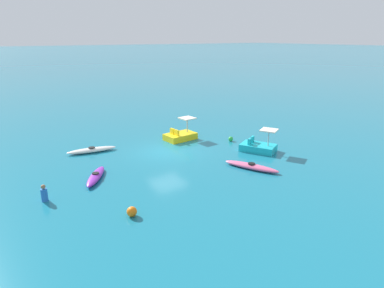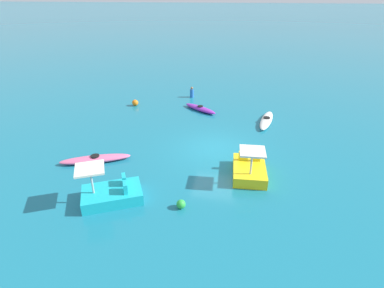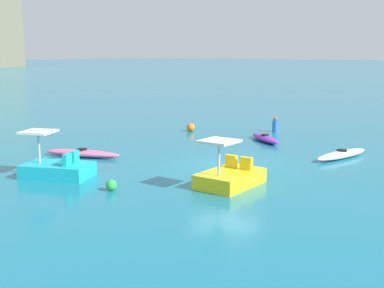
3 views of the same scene
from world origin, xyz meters
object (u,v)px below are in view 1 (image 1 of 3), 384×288
at_px(kayak_pink, 251,166).
at_px(buoy_orange, 132,212).
at_px(kayak_purple, 96,176).
at_px(person_near_shore, 44,194).
at_px(kayak_white, 92,150).
at_px(buoy_green, 231,139).
at_px(pedal_boat_cyan, 258,147).
at_px(pedal_boat_yellow, 180,135).

bearing_deg(kayak_pink, buoy_orange, 8.49).
height_order(kayak_purple, person_near_shore, person_near_shore).
bearing_deg(kayak_pink, kayak_white, -49.79).
bearing_deg(buoy_green, kayak_purple, 6.97).
bearing_deg(kayak_white, buoy_green, 161.12).
bearing_deg(buoy_green, person_near_shore, 10.60).
distance_m(kayak_pink, pedal_boat_cyan, 3.57).
bearing_deg(pedal_boat_cyan, person_near_shore, -1.11).
xyz_separation_m(kayak_white, buoy_orange, (1.30, 9.84, 0.07)).
relative_size(kayak_pink, pedal_boat_yellow, 1.37).
distance_m(kayak_purple, person_near_shore, 3.28).
height_order(pedal_boat_cyan, person_near_shore, pedal_boat_cyan).
distance_m(kayak_pink, buoy_orange, 8.63).
bearing_deg(person_near_shore, pedal_boat_yellow, -154.97).
relative_size(kayak_purple, buoy_orange, 5.95).
distance_m(kayak_purple, kayak_white, 4.92).
distance_m(kayak_white, buoy_orange, 9.92).
xyz_separation_m(pedal_boat_yellow, buoy_green, (-3.04, 2.55, -0.15)).
height_order(kayak_pink, buoy_green, same).
xyz_separation_m(pedal_boat_cyan, buoy_orange, (11.30, 3.52, -0.10)).
bearing_deg(pedal_boat_cyan, kayak_pink, 39.13).
xyz_separation_m(kayak_white, buoy_green, (-9.90, 3.38, 0.02)).
bearing_deg(buoy_orange, buoy_green, -150.03).
relative_size(pedal_boat_yellow, pedal_boat_cyan, 0.90).
relative_size(kayak_pink, buoy_green, 9.43).
bearing_deg(buoy_green, pedal_boat_cyan, 92.12).
height_order(pedal_boat_cyan, buoy_orange, pedal_boat_cyan).
distance_m(kayak_purple, buoy_orange, 5.09).
bearing_deg(person_near_shore, pedal_boat_cyan, 178.89).
bearing_deg(kayak_white, kayak_pink, 130.21).
xyz_separation_m(kayak_pink, person_near_shore, (11.54, -2.53, 0.22)).
bearing_deg(pedal_boat_cyan, buoy_green, -87.88).
bearing_deg(pedal_boat_yellow, kayak_pink, 92.89).
relative_size(pedal_boat_cyan, buoy_green, 7.63).
height_order(kayak_purple, buoy_orange, buoy_orange).
xyz_separation_m(kayak_purple, pedal_boat_cyan, (-11.29, 1.56, 0.17)).
bearing_deg(buoy_orange, kayak_white, -97.50).
height_order(kayak_white, buoy_orange, buoy_orange).
distance_m(kayak_purple, buoy_green, 11.27).
height_order(kayak_white, pedal_boat_cyan, pedal_boat_cyan).
bearing_deg(kayak_white, pedal_boat_yellow, 173.06).
bearing_deg(pedal_boat_yellow, kayak_purple, 25.70).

